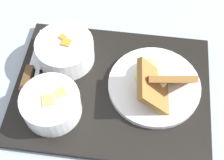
% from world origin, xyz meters
% --- Properties ---
extents(ground_plane, '(4.00, 4.00, 0.00)m').
position_xyz_m(ground_plane, '(0.00, 0.00, 0.00)').
color(ground_plane, '#99A3AD').
extents(serving_tray, '(0.47, 0.38, 0.02)m').
position_xyz_m(serving_tray, '(0.00, 0.00, 0.01)').
color(serving_tray, black).
rests_on(serving_tray, ground_plane).
extents(bowl_salad, '(0.13, 0.13, 0.06)m').
position_xyz_m(bowl_salad, '(-0.12, 0.05, 0.05)').
color(bowl_salad, white).
rests_on(bowl_salad, serving_tray).
extents(bowl_soup, '(0.12, 0.12, 0.06)m').
position_xyz_m(bowl_soup, '(-0.10, -0.09, 0.05)').
color(bowl_soup, white).
rests_on(bowl_soup, serving_tray).
extents(plate_main, '(0.20, 0.20, 0.09)m').
position_xyz_m(plate_main, '(0.09, 0.03, 0.04)').
color(plate_main, white).
rests_on(plate_main, serving_tray).
extents(knife, '(0.05, 0.18, 0.02)m').
position_xyz_m(knife, '(-0.19, -0.02, 0.02)').
color(knife, silver).
rests_on(knife, serving_tray).
extents(spoon, '(0.06, 0.16, 0.01)m').
position_xyz_m(spoon, '(-0.17, -0.00, 0.02)').
color(spoon, silver).
rests_on(spoon, serving_tray).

